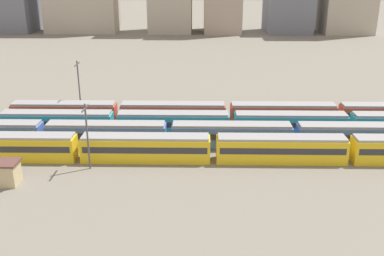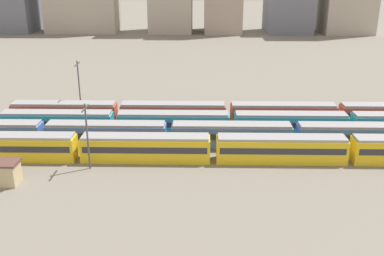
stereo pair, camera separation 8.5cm
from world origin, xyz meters
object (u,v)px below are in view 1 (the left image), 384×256
signal_hut (5,173)px  train_track_0 (349,149)px  train_track_2 (290,124)px  train_track_3 (228,113)px  catenary_pole_0 (87,133)px  catenary_pole_1 (79,87)px  train_track_1 (169,135)px

signal_hut → train_track_0: bearing=9.5°
train_track_2 → train_track_3: size_ratio=1.25×
train_track_3 → catenary_pole_0: 27.17m
catenary_pole_1 → signal_hut: 26.43m
train_track_1 → train_track_2: same height
train_track_1 → train_track_0: bearing=-11.5°
train_track_3 → catenary_pole_0: size_ratio=8.14×
catenary_pole_0 → signal_hut: (-9.49, -4.69, -3.57)m
train_track_0 → train_track_3: size_ratio=1.51×
train_track_3 → catenary_pole_1: size_ratio=7.15×
train_track_0 → signal_hut: (-45.13, -7.57, -0.35)m
train_track_2 → catenary_pole_0: catenary_pole_0 is taller
catenary_pole_0 → catenary_pole_1: catenary_pole_1 is taller
catenary_pole_0 → catenary_pole_1: (-6.52, 21.23, 0.65)m
train_track_0 → signal_hut: bearing=-170.5°
train_track_0 → train_track_2: 12.11m
catenary_pole_1 → train_track_2: bearing=-12.5°
catenary_pole_0 → signal_hut: size_ratio=2.55×
catenary_pole_0 → signal_hut: catenary_pole_0 is taller
train_track_2 → catenary_pole_0: size_ratio=10.20×
train_track_0 → signal_hut: 45.77m
catenary_pole_0 → train_track_3: bearing=43.2°
train_track_1 → train_track_3: same height
catenary_pole_0 → train_track_1: bearing=38.4°
train_track_3 → catenary_pole_1: bearing=174.0°
train_track_2 → catenary_pole_1: (-35.96, 7.96, 3.87)m
train_track_1 → train_track_2: size_ratio=0.80×
train_track_1 → train_track_3: 14.08m
train_track_0 → train_track_2: (-6.21, 10.40, 0.00)m
train_track_0 → catenary_pole_1: size_ratio=10.77×
train_track_1 → catenary_pole_0: catenary_pole_0 is taller
train_track_3 → signal_hut: 37.24m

